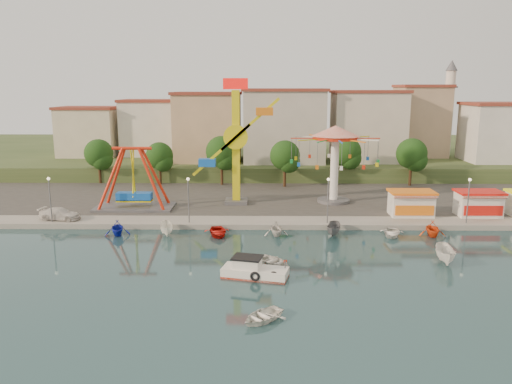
{
  "coord_description": "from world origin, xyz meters",
  "views": [
    {
      "loc": [
        0.48,
        -42.78,
        15.93
      ],
      "look_at": [
        -0.25,
        14.0,
        4.0
      ],
      "focal_mm": 35.0,
      "sensor_mm": 36.0,
      "label": 1
    }
  ],
  "objects_px": {
    "pirate_ship_ride": "(133,179)",
    "skiff": "(446,255)",
    "wave_swinger": "(335,147)",
    "rowboat_a": "(274,261)",
    "van": "(60,214)",
    "kamikaze_tower": "(239,146)",
    "cabin_motorboat": "(253,271)"
  },
  "relations": [
    {
      "from": "cabin_motorboat",
      "to": "skiff",
      "type": "xyz_separation_m",
      "value": [
        17.68,
        3.71,
        0.28
      ]
    },
    {
      "from": "skiff",
      "to": "van",
      "type": "bearing_deg",
      "value": 172.86
    },
    {
      "from": "cabin_motorboat",
      "to": "van",
      "type": "xyz_separation_m",
      "value": [
        -23.19,
        16.48,
        0.77
      ]
    },
    {
      "from": "wave_swinger",
      "to": "rowboat_a",
      "type": "xyz_separation_m",
      "value": [
        -8.66,
        -23.27,
        -7.81
      ]
    },
    {
      "from": "kamikaze_tower",
      "to": "wave_swinger",
      "type": "height_order",
      "value": "kamikaze_tower"
    },
    {
      "from": "wave_swinger",
      "to": "skiff",
      "type": "distance_m",
      "value": 24.73
    },
    {
      "from": "kamikaze_tower",
      "to": "van",
      "type": "height_order",
      "value": "kamikaze_tower"
    },
    {
      "from": "skiff",
      "to": "van",
      "type": "xyz_separation_m",
      "value": [
        -40.87,
        12.76,
        0.49
      ]
    },
    {
      "from": "pirate_ship_ride",
      "to": "van",
      "type": "height_order",
      "value": "pirate_ship_ride"
    },
    {
      "from": "rowboat_a",
      "to": "van",
      "type": "distance_m",
      "value": 28.44
    },
    {
      "from": "kamikaze_tower",
      "to": "skiff",
      "type": "xyz_separation_m",
      "value": [
        20.03,
        -21.37,
        -7.63
      ]
    },
    {
      "from": "cabin_motorboat",
      "to": "rowboat_a",
      "type": "relative_size",
      "value": 1.61
    },
    {
      "from": "wave_swinger",
      "to": "skiff",
      "type": "xyz_separation_m",
      "value": [
        7.23,
        -22.47,
        -7.39
      ]
    },
    {
      "from": "pirate_ship_ride",
      "to": "skiff",
      "type": "xyz_separation_m",
      "value": [
        33.44,
        -18.5,
        -3.59
      ]
    },
    {
      "from": "wave_swinger",
      "to": "skiff",
      "type": "bearing_deg",
      "value": -72.17
    },
    {
      "from": "pirate_ship_ride",
      "to": "rowboat_a",
      "type": "height_order",
      "value": "pirate_ship_ride"
    },
    {
      "from": "kamikaze_tower",
      "to": "van",
      "type": "bearing_deg",
      "value": -157.57
    },
    {
      "from": "rowboat_a",
      "to": "skiff",
      "type": "height_order",
      "value": "skiff"
    },
    {
      "from": "pirate_ship_ride",
      "to": "kamikaze_tower",
      "type": "bearing_deg",
      "value": 12.08
    },
    {
      "from": "pirate_ship_ride",
      "to": "wave_swinger",
      "type": "bearing_deg",
      "value": 8.62
    },
    {
      "from": "wave_swinger",
      "to": "cabin_motorboat",
      "type": "xyz_separation_m",
      "value": [
        -10.45,
        -26.18,
        -7.67
      ]
    },
    {
      "from": "kamikaze_tower",
      "to": "wave_swinger",
      "type": "relative_size",
      "value": 1.42
    },
    {
      "from": "skiff",
      "to": "cabin_motorboat",
      "type": "bearing_deg",
      "value": -157.94
    },
    {
      "from": "pirate_ship_ride",
      "to": "rowboat_a",
      "type": "relative_size",
      "value": 2.72
    },
    {
      "from": "rowboat_a",
      "to": "skiff",
      "type": "relative_size",
      "value": 0.88
    },
    {
      "from": "wave_swinger",
      "to": "pirate_ship_ride",
      "type": "bearing_deg",
      "value": -171.38
    },
    {
      "from": "wave_swinger",
      "to": "cabin_motorboat",
      "type": "relative_size",
      "value": 1.96
    },
    {
      "from": "cabin_motorboat",
      "to": "skiff",
      "type": "relative_size",
      "value": 1.42
    },
    {
      "from": "skiff",
      "to": "van",
      "type": "height_order",
      "value": "van"
    },
    {
      "from": "wave_swinger",
      "to": "skiff",
      "type": "height_order",
      "value": "wave_swinger"
    },
    {
      "from": "pirate_ship_ride",
      "to": "van",
      "type": "xyz_separation_m",
      "value": [
        -7.43,
        -5.73,
        -3.1
      ]
    },
    {
      "from": "rowboat_a",
      "to": "van",
      "type": "xyz_separation_m",
      "value": [
        -24.98,
        13.56,
        0.92
      ]
    }
  ]
}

